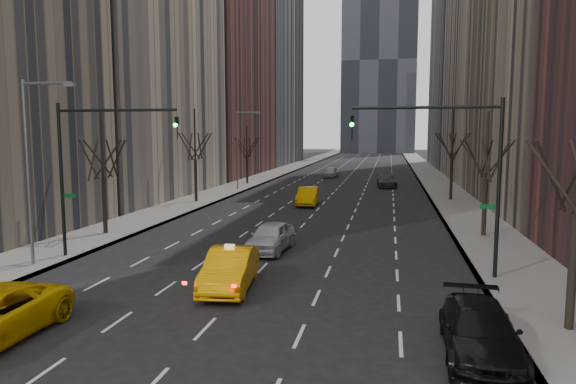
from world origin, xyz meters
The scene contains 21 objects.
sidewalk_left centered at (-12.25, 70.00, 0.07)m, with size 4.50×320.00×0.15m, color slate.
sidewalk_right centered at (12.25, 70.00, 0.07)m, with size 4.50×320.00×0.15m, color slate.
bld_left_far centered at (-21.50, 66.00, 22.00)m, with size 14.00×28.00×44.00m, color brown.
bld_left_deep centered at (-21.50, 96.00, 30.00)m, with size 14.00×30.00×60.00m, color slate.
bld_right_deep centered at (21.50, 95.00, 29.00)m, with size 14.00×30.00×58.00m, color slate.
tree_lw_b centered at (-12.00, 18.00, 3.72)m, with size 3.36×3.50×7.82m.
tree_lw_c centered at (-12.00, 34.00, 4.04)m, with size 3.36×3.50×8.74m.
tree_lw_d centered at (-12.00, 52.00, 3.56)m, with size 3.36×3.50×7.36m.
tree_rw_a centered at (12.00, 6.00, 3.88)m, with size 3.36×3.50×8.28m.
tree_rw_b centered at (12.00, 22.00, 3.72)m, with size 3.36×3.50×7.82m.
tree_rw_c centered at (12.00, 40.00, 4.04)m, with size 3.36×3.50×8.74m.
traffic_mast_left centered at (-9.11, 12.00, 5.49)m, with size 6.69×0.39×8.00m.
traffic_mast_right centered at (9.11, 12.00, 5.49)m, with size 6.69×0.39×8.00m.
streetlight_near centered at (-10.84, 10.00, 5.62)m, with size 2.83×0.22×9.00m.
streetlight_far centered at (-10.84, 45.00, 5.62)m, with size 2.83×0.22×9.00m.
taxi_sedan centered at (-0.55, 8.53, 0.85)m, with size 1.80×5.17×1.70m, color #FAA405.
silver_sedan_ahead centered at (-0.43, 15.67, 0.82)m, with size 1.94×4.82×1.64m, color #ADB1B6.
parked_suv_black centered at (8.77, 3.53, 0.76)m, with size 2.13×5.25×1.52m, color black.
far_taxi centered at (-1.24, 34.38, 0.83)m, with size 1.75×5.02×1.65m, color #E5A204.
far_suv_grey centered at (5.77, 51.87, 0.79)m, with size 2.22×5.46×1.59m, color #333338.
far_car_white centered at (-2.55, 64.29, 0.78)m, with size 1.84×4.57×1.56m, color #BCBCBC.
Camera 1 is at (6.01, -11.92, 6.62)m, focal length 32.00 mm.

